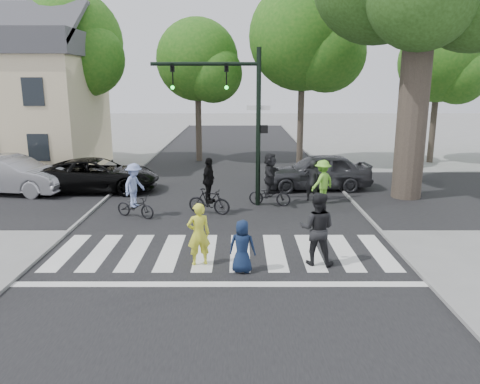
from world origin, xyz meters
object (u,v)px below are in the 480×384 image
object	(u,v)px
pedestrian_child	(242,246)
car_grey	(317,171)
pedestrian_woman	(199,234)
cyclist_mid	(209,191)
traffic_signal	(236,105)
car_suv	(98,175)
car_silver	(11,175)
cyclist_right	(270,182)
cyclist_left	(135,194)
pedestrian_adult	(317,229)

from	to	relation	value
pedestrian_child	car_grey	distance (m)	10.07
pedestrian_woman	pedestrian_child	bearing A→B (deg)	139.72
pedestrian_woman	car_grey	size ratio (longest dim) A/B	0.36
pedestrian_woman	cyclist_mid	bearing A→B (deg)	-105.82
traffic_signal	car_suv	size ratio (longest dim) A/B	1.13
car_suv	car_silver	xyz separation A→B (m)	(-3.66, -0.42, 0.09)
cyclist_right	cyclist_left	bearing A→B (deg)	-161.41
traffic_signal	pedestrian_adult	size ratio (longest dim) A/B	3.04
pedestrian_adult	car_suv	xyz separation A→B (m)	(-8.31, 8.50, -0.25)
pedestrian_woman	cyclist_mid	size ratio (longest dim) A/B	0.81
pedestrian_child	traffic_signal	bearing A→B (deg)	-77.58
traffic_signal	cyclist_mid	xyz separation A→B (m)	(-0.99, -1.23, -3.04)
pedestrian_adult	pedestrian_child	bearing A→B (deg)	30.23
cyclist_mid	car_grey	size ratio (longest dim) A/B	0.44
cyclist_mid	traffic_signal	bearing A→B (deg)	51.18
car_silver	car_grey	world-z (taller)	car_silver
cyclist_left	car_grey	world-z (taller)	cyclist_left
pedestrian_child	car_grey	size ratio (longest dim) A/B	0.29
pedestrian_woman	car_silver	xyz separation A→B (m)	(-8.84, 8.12, -0.02)
traffic_signal	car_grey	distance (m)	5.55
pedestrian_woman	pedestrian_child	xyz separation A→B (m)	(1.15, -0.51, -0.16)
pedestrian_child	cyclist_mid	size ratio (longest dim) A/B	0.66
cyclist_right	car_suv	bearing A→B (deg)	161.70
pedestrian_child	car_silver	bearing A→B (deg)	-30.14
traffic_signal	cyclist_mid	world-z (taller)	traffic_signal
cyclist_left	cyclist_right	bearing A→B (deg)	18.59
cyclist_left	car_grey	bearing A→B (deg)	32.10
car_silver	pedestrian_adult	bearing A→B (deg)	-114.38
traffic_signal	cyclist_right	xyz separation A→B (m)	(1.32, -0.04, -2.97)
cyclist_mid	cyclist_right	distance (m)	2.60
cyclist_right	pedestrian_child	bearing A→B (deg)	-99.61
car_silver	car_grey	bearing A→B (deg)	-76.79
pedestrian_adult	car_grey	distance (m)	9.04
pedestrian_woman	cyclist_mid	world-z (taller)	cyclist_mid
pedestrian_woman	cyclist_right	bearing A→B (deg)	-126.77
pedestrian_adult	car_silver	distance (m)	14.45
car_silver	car_grey	size ratio (longest dim) A/B	1.05
pedestrian_child	car_suv	size ratio (longest dim) A/B	0.26
cyclist_left	car_suv	bearing A→B (deg)	121.57
cyclist_mid	car_grey	world-z (taller)	cyclist_mid
pedestrian_woman	cyclist_right	distance (m)	6.48
traffic_signal	pedestrian_adult	distance (m)	7.08
pedestrian_woman	pedestrian_adult	size ratio (longest dim) A/B	0.86
cyclist_mid	car_silver	world-z (taller)	cyclist_mid
pedestrian_adult	car_silver	size ratio (longest dim) A/B	0.39
cyclist_left	cyclist_right	world-z (taller)	cyclist_right
pedestrian_child	car_grey	xyz separation A→B (m)	(3.43, 9.47, 0.12)
car_suv	pedestrian_adult	bearing A→B (deg)	-136.25
cyclist_left	car_grey	size ratio (longest dim) A/B	0.41
pedestrian_woman	car_grey	xyz separation A→B (m)	(4.58, 8.95, -0.04)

